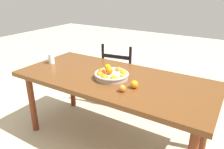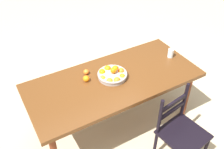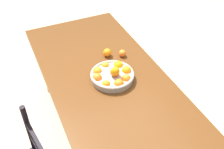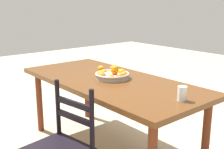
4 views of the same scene
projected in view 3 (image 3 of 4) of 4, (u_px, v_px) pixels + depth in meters
name	position (u px, v px, depth m)	size (l,w,h in m)	color
ground_plane	(109.00, 139.00, 2.60)	(12.00, 12.00, 0.00)	#C0AF8D
dining_table	(108.00, 87.00, 2.16)	(1.98, 0.89, 0.75)	#593216
fruit_bowl	(112.00, 75.00, 2.10)	(0.34, 0.34, 0.14)	#A49A93
orange_loose_0	(107.00, 53.00, 2.33)	(0.07, 0.07, 0.07)	orange
orange_loose_1	(122.00, 53.00, 2.33)	(0.06, 0.06, 0.06)	orange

